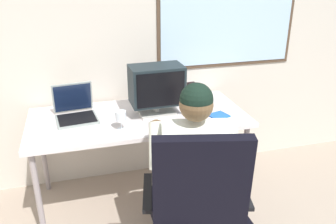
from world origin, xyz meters
name	(u,v)px	position (x,y,z in m)	size (l,w,h in m)	color
wall_rear	(156,33)	(0.02, 2.57, 1.31)	(5.57, 0.08, 2.60)	beige
desk	(139,122)	(-0.23, 2.12, 0.70)	(1.67, 0.77, 0.75)	gray
office_chair	(197,201)	(-0.08, 1.17, 0.60)	(0.69, 0.62, 1.08)	black
person_seated	(191,166)	(-0.02, 1.46, 0.66)	(0.62, 0.87, 1.26)	#343C5F
crt_monitor	(157,86)	(-0.08, 2.12, 0.98)	(0.41, 0.26, 0.39)	beige
laptop	(75,109)	(-0.70, 2.23, 0.82)	(0.33, 0.34, 0.26)	gray
wine_glass	(121,117)	(-0.39, 1.91, 0.85)	(0.08, 0.08, 0.14)	silver
desk_speaker	(192,92)	(0.27, 2.30, 0.84)	(0.07, 0.08, 0.17)	black
cd_case	(219,115)	(0.37, 1.95, 0.76)	(0.17, 0.16, 0.01)	blue
coffee_mug	(196,115)	(0.17, 1.92, 0.80)	(0.09, 0.09, 0.09)	#9F2F2B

